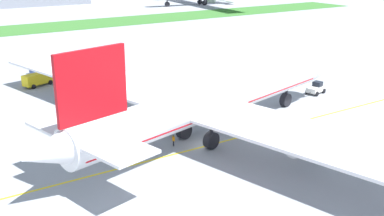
{
  "coord_description": "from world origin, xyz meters",
  "views": [
    {
      "loc": [
        -33.58,
        -49.12,
        25.31
      ],
      "look_at": [
        1.9,
        5.79,
        3.43
      ],
      "focal_mm": 43.51,
      "sensor_mm": 36.0,
      "label": 1
    }
  ],
  "objects_px": {
    "ground_crew_wingwalker_port": "(173,139)",
    "service_truck_fuel_bowser": "(38,79)",
    "airliner_foreground": "(212,102)",
    "pushback_tug": "(316,88)",
    "service_truck_baggage_loader": "(41,67)"
  },
  "relations": [
    {
      "from": "ground_crew_wingwalker_port",
      "to": "service_truck_fuel_bowser",
      "type": "height_order",
      "value": "service_truck_fuel_bowser"
    },
    {
      "from": "ground_crew_wingwalker_port",
      "to": "service_truck_fuel_bowser",
      "type": "distance_m",
      "value": 41.58
    },
    {
      "from": "airliner_foreground",
      "to": "pushback_tug",
      "type": "distance_m",
      "value": 30.51
    },
    {
      "from": "pushback_tug",
      "to": "ground_crew_wingwalker_port",
      "type": "xyz_separation_m",
      "value": [
        -35.5,
        -7.09,
        -0.03
      ]
    },
    {
      "from": "airliner_foreground",
      "to": "ground_crew_wingwalker_port",
      "type": "relative_size",
      "value": 57.54
    },
    {
      "from": "pushback_tug",
      "to": "ground_crew_wingwalker_port",
      "type": "distance_m",
      "value": 36.2
    },
    {
      "from": "service_truck_fuel_bowser",
      "to": "pushback_tug",
      "type": "bearing_deg",
      "value": -38.47
    },
    {
      "from": "ground_crew_wingwalker_port",
      "to": "service_truck_baggage_loader",
      "type": "height_order",
      "value": "service_truck_baggage_loader"
    },
    {
      "from": "service_truck_baggage_loader",
      "to": "service_truck_fuel_bowser",
      "type": "bearing_deg",
      "value": -109.59
    },
    {
      "from": "pushback_tug",
      "to": "ground_crew_wingwalker_port",
      "type": "bearing_deg",
      "value": -168.7
    },
    {
      "from": "airliner_foreground",
      "to": "service_truck_fuel_bowser",
      "type": "xyz_separation_m",
      "value": [
        -13.32,
        41.15,
        -3.93
      ]
    },
    {
      "from": "airliner_foreground",
      "to": "pushback_tug",
      "type": "height_order",
      "value": "airliner_foreground"
    },
    {
      "from": "airliner_foreground",
      "to": "service_truck_fuel_bowser",
      "type": "distance_m",
      "value": 43.43
    },
    {
      "from": "pushback_tug",
      "to": "service_truck_baggage_loader",
      "type": "height_order",
      "value": "service_truck_baggage_loader"
    },
    {
      "from": "pushback_tug",
      "to": "ground_crew_wingwalker_port",
      "type": "height_order",
      "value": "pushback_tug"
    }
  ]
}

